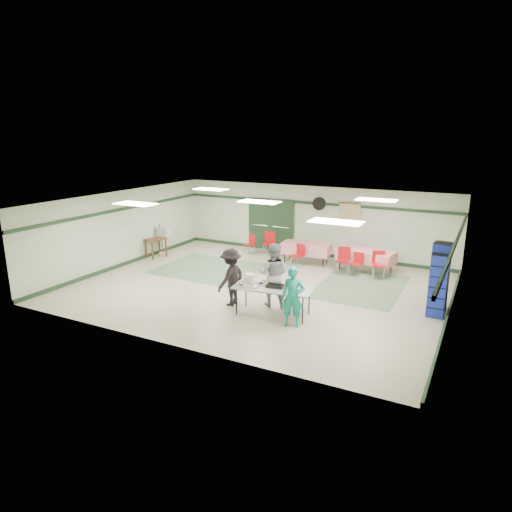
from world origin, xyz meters
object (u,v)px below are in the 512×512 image
at_px(crate_stack_red, 439,291).
at_px(crate_stack_blue_b, 438,285).
at_px(crate_stack_blue_a, 439,278).
at_px(printer_table, 156,242).
at_px(chair_c, 379,262).
at_px(broom, 162,238).
at_px(dining_table_a, 366,255).
at_px(office_printer, 164,231).
at_px(chair_loose_a, 269,241).
at_px(chair_a, 357,262).
at_px(volunteer_teal, 293,297).
at_px(chair_b, 344,257).
at_px(volunteer_grey, 273,275).
at_px(dining_table_b, 306,248).
at_px(chair_loose_b, 251,242).
at_px(chair_d, 299,253).
at_px(serving_table, 273,289).
at_px(volunteer_dark, 231,277).

relative_size(crate_stack_red, crate_stack_blue_b, 0.57).
bearing_deg(crate_stack_blue_a, printer_table, 174.59).
xyz_separation_m(chair_c, crate_stack_blue_b, (2.08, -2.59, 0.28)).
xyz_separation_m(crate_stack_blue_b, broom, (-10.38, 1.73, -0.20)).
relative_size(dining_table_a, printer_table, 2.35).
bearing_deg(office_printer, printer_table, -96.70).
relative_size(chair_c, chair_loose_a, 1.00).
height_order(chair_a, chair_c, chair_c).
bearing_deg(volunteer_teal, chair_b, 78.40).
xyz_separation_m(volunteer_grey, crate_stack_red, (4.12, 1.91, -0.41)).
relative_size(dining_table_b, chair_loose_a, 1.98).
distance_m(dining_table_a, crate_stack_blue_a, 3.93).
height_order(volunteer_teal, chair_a, volunteer_teal).
bearing_deg(broom, crate_stack_blue_b, -22.92).
distance_m(dining_table_b, broom, 5.71).
height_order(chair_loose_a, printer_table, chair_loose_a).
distance_m(crate_stack_red, crate_stack_blue_b, 0.75).
bearing_deg(chair_loose_b, chair_d, -2.57).
height_order(volunteer_teal, chair_c, volunteer_teal).
distance_m(dining_table_b, chair_a, 2.15).
distance_m(crate_stack_blue_a, crate_stack_blue_b, 0.31).
bearing_deg(volunteer_teal, serving_table, 134.66).
distance_m(chair_a, crate_stack_blue_b, 3.82).
xyz_separation_m(volunteer_teal, crate_stack_blue_a, (3.08, 2.62, 0.19)).
bearing_deg(chair_d, printer_table, -143.41).
bearing_deg(chair_d, chair_loose_a, 170.52).
height_order(chair_c, chair_d, chair_c).
relative_size(chair_d, printer_table, 0.95).
relative_size(dining_table_b, printer_table, 2.06).
distance_m(chair_a, chair_d, 2.12).
relative_size(chair_d, chair_loose_a, 0.91).
xyz_separation_m(crate_stack_blue_a, crate_stack_blue_b, (0.00, -0.29, -0.12)).
bearing_deg(chair_loose_b, crate_stack_blue_b, -8.18).
height_order(chair_b, crate_stack_blue_b, crate_stack_blue_b).
bearing_deg(serving_table, chair_a, 69.79).
relative_size(volunteer_dark, crate_stack_blue_a, 0.84).
bearing_deg(chair_loose_a, volunteer_grey, -74.01).
height_order(crate_stack_red, office_printer, office_printer).
bearing_deg(crate_stack_blue_a, crate_stack_red, 90.00).
bearing_deg(broom, office_printer, 38.83).
xyz_separation_m(chair_a, chair_b, (-0.47, 0.01, 0.08)).
bearing_deg(printer_table, dining_table_a, 27.17).
bearing_deg(broom, chair_a, -7.06).
xyz_separation_m(chair_c, crate_stack_blue_a, (2.08, -2.30, 0.40)).
bearing_deg(dining_table_b, printer_table, -165.70).
bearing_deg(dining_table_b, crate_stack_red, -32.01).
bearing_deg(chair_a, volunteer_dark, -109.47).
xyz_separation_m(chair_c, printer_table, (-8.22, -1.32, 0.06)).
xyz_separation_m(volunteer_teal, crate_stack_blue_b, (3.08, 2.33, 0.08)).
bearing_deg(volunteer_dark, chair_loose_a, -158.83).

